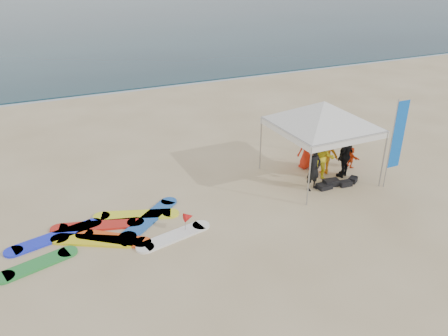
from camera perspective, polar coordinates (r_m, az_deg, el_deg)
name	(u,v)px	position (r m, az deg, el deg)	size (l,w,h in m)	color
ground	(246,242)	(13.07, 2.83, -9.64)	(120.00, 120.00, 0.00)	beige
ocean	(47,19)	(69.97, -22.07, 17.57)	(160.00, 84.00, 0.08)	#0C2633
shoreline_foam	(111,91)	(29.04, -14.48, 9.66)	(160.00, 1.20, 0.01)	silver
person_black_a	(314,169)	(15.83, 11.65, -0.11)	(0.60, 0.39, 1.64)	black
person_yellow	(322,158)	(16.53, 12.71, 1.22)	(0.88, 0.68, 1.80)	yellow
person_orange_a	(325,154)	(17.18, 13.11, 1.82)	(1.05, 0.61, 1.63)	orange
person_black_b	(345,155)	(17.10, 15.54, 1.59)	(1.01, 0.42, 1.72)	black
person_orange_b	(307,147)	(17.52, 10.85, 2.67)	(0.84, 0.55, 1.73)	red
person_seated	(351,157)	(18.13, 16.25, 1.35)	(0.78, 0.25, 0.84)	#E54514
canopy_tent	(324,102)	(16.06, 12.99, 8.46)	(4.55, 4.55, 3.43)	#A5A5A8
feather_flag	(397,136)	(16.49, 21.71, 3.91)	(0.56, 0.04, 3.33)	#A5A5A8
marker_pennant	(189,217)	(13.33, -4.65, -6.38)	(0.28, 0.28, 0.64)	#A5A5A8
gear_pile	(336,183)	(16.60, 14.39, -1.94)	(1.75, 0.65, 0.22)	black
surfboard_spread	(109,233)	(13.85, -14.75, -8.15)	(5.71, 2.77, 0.07)	white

